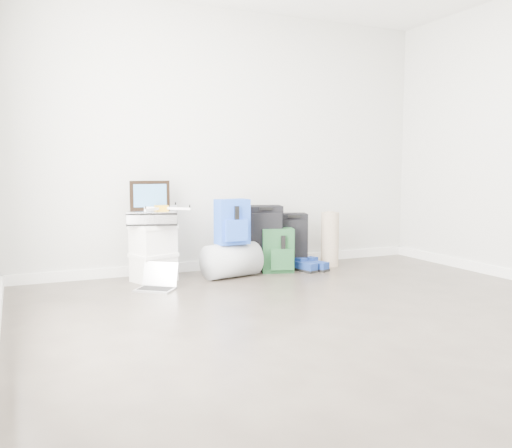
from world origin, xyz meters
name	(u,v)px	position (x,y,z in m)	size (l,w,h in m)	color
ground	(370,332)	(0.00, 0.00, 0.00)	(5.00, 5.00, 0.00)	#342D26
room_envelope	(375,64)	(0.00, 0.02, 1.72)	(4.52, 5.02, 2.71)	beige
boxes_stack	(153,253)	(-0.92, 2.16, 0.27)	(0.46, 0.42, 0.54)	white
briefcase	(153,218)	(-0.92, 2.16, 0.60)	(0.45, 0.33, 0.13)	#B2B2B7
painting	(150,196)	(-0.92, 2.26, 0.81)	(0.38, 0.06, 0.28)	black
drone	(161,208)	(-0.84, 2.14, 0.70)	(0.46, 0.46, 0.05)	gold
duffel_bag	(232,260)	(-0.18, 2.03, 0.17)	(0.33, 0.33, 0.54)	gray
blue_backpack	(233,222)	(-0.18, 2.00, 0.54)	(0.32, 0.24, 0.44)	#1C32B9
large_suitcase	(261,238)	(0.23, 2.23, 0.34)	(0.49, 0.38, 0.68)	black
green_backpack	(278,251)	(0.35, 2.08, 0.22)	(0.37, 0.32, 0.45)	#153A1B
carry_on	(289,241)	(0.57, 2.25, 0.29)	(0.42, 0.34, 0.59)	black
shoes	(310,266)	(0.69, 2.00, 0.05)	(0.33, 0.31, 0.10)	black
rolled_rug	(330,239)	(1.02, 2.16, 0.30)	(0.19, 0.19, 0.59)	gray
laptop	(157,283)	(-0.98, 1.81, 0.06)	(0.40, 0.39, 0.23)	silver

